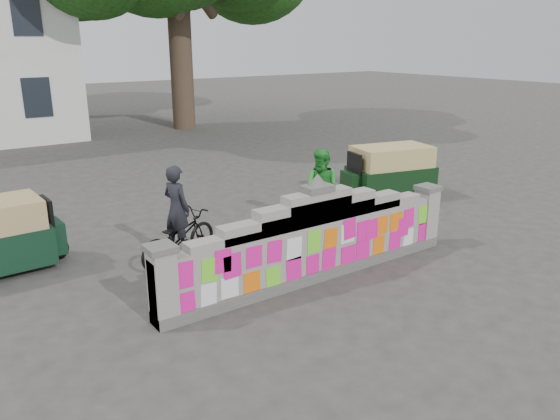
{
  "coord_description": "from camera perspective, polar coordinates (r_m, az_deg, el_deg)",
  "views": [
    {
      "loc": [
        -5.95,
        -7.27,
        4.28
      ],
      "look_at": [
        -0.11,
        1.0,
        1.1
      ],
      "focal_mm": 35.0,
      "sensor_mm": 36.0,
      "label": 1
    }
  ],
  "objects": [
    {
      "name": "ground",
      "position": [
        10.33,
        3.72,
        -7.09
      ],
      "size": [
        100.0,
        100.0,
        0.0
      ],
      "primitive_type": "plane",
      "color": "#383533",
      "rests_on": "ground"
    },
    {
      "name": "parapet_wall",
      "position": [
        10.04,
        3.83,
        -3.21
      ],
      "size": [
        6.48,
        0.44,
        2.01
      ],
      "color": "#4C4C49",
      "rests_on": "ground"
    },
    {
      "name": "cyclist_bike",
      "position": [
        11.07,
        -10.57,
        -2.81
      ],
      "size": [
        2.05,
        1.26,
        1.02
      ],
      "primitive_type": "imported",
      "rotation": [
        0.0,
        0.0,
        1.9
      ],
      "color": "black",
      "rests_on": "ground"
    },
    {
      "name": "cyclist_rider",
      "position": [
        10.95,
        -10.67,
        -1.08
      ],
      "size": [
        0.59,
        0.73,
        1.72
      ],
      "primitive_type": "imported",
      "rotation": [
        0.0,
        0.0,
        1.9
      ],
      "color": "black",
      "rests_on": "ground"
    },
    {
      "name": "pedestrian",
      "position": [
        12.72,
        4.49,
        2.15
      ],
      "size": [
        1.06,
        1.14,
        1.88
      ],
      "primitive_type": "imported",
      "rotation": [
        0.0,
        0.0,
        -1.07
      ],
      "color": "green",
      "rests_on": "ground"
    },
    {
      "name": "rickshaw_right",
      "position": [
        15.48,
        11.3,
        3.95
      ],
      "size": [
        2.74,
        1.71,
        1.47
      ],
      "rotation": [
        0.0,
        0.0,
        2.92
      ],
      "color": "black",
      "rests_on": "ground"
    }
  ]
}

